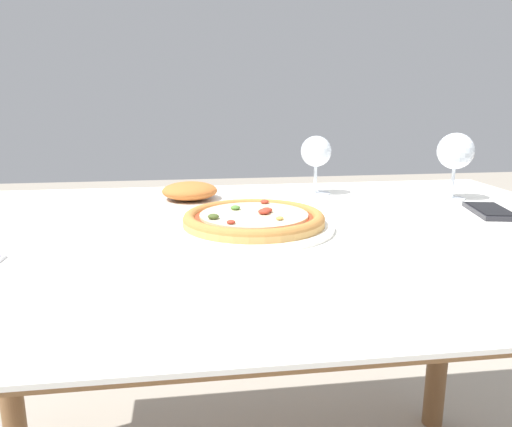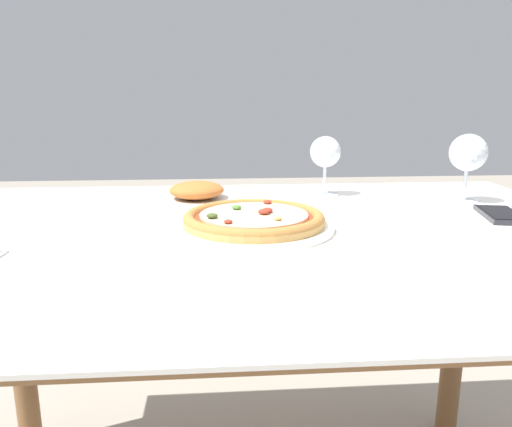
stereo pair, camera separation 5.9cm
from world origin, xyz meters
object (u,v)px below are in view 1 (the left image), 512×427
dining_table (254,273)px  pizza_plate (256,220)px  cell_phone (490,211)px  wine_glass_far_right (455,152)px  side_plate (190,195)px  wine_glass_far_left (316,154)px

dining_table → pizza_plate: 0.10m
cell_phone → pizza_plate: bearing=-173.9°
wine_glass_far_right → side_plate: 0.63m
pizza_plate → wine_glass_far_left: 0.38m
pizza_plate → wine_glass_far_right: bearing=22.1°
wine_glass_far_right → side_plate: (-0.62, 0.04, -0.09)m
pizza_plate → wine_glass_far_left: (0.19, 0.31, 0.09)m
side_plate → wine_glass_far_left: bearing=12.0°
wine_glass_far_right → cell_phone: (0.00, -0.15, -0.11)m
wine_glass_far_right → side_plate: wine_glass_far_right is taller
wine_glass_far_left → side_plate: 0.33m
dining_table → wine_glass_far_right: size_ratio=8.96×
dining_table → wine_glass_far_left: size_ratio=9.69×
cell_phone → side_plate: 0.65m
side_plate → cell_phone: bearing=-16.9°
wine_glass_far_left → side_plate: (-0.31, -0.07, -0.08)m
pizza_plate → side_plate: size_ratio=1.37×
dining_table → wine_glass_far_left: bearing=58.1°
pizza_plate → wine_glass_far_right: 0.55m
wine_glass_far_right → pizza_plate: bearing=-157.9°
dining_table → side_plate: 0.30m
dining_table → cell_phone: bearing=6.9°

